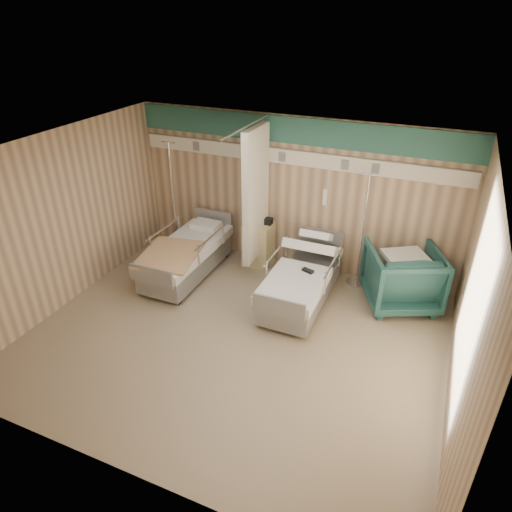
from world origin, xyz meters
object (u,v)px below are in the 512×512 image
Objects in this scene: bed_right at (301,286)px; iv_stand_left at (176,230)px; iv_stand_right at (359,263)px; bedside_cabinet at (259,244)px; bed_left at (187,260)px; visitor_armchair at (402,277)px.

bed_right is 2.96m from iv_stand_left.
bed_right is 0.96× the size of iv_stand_left.
iv_stand_left reaches higher than bed_right.
bed_right is at bearing -127.87° from iv_stand_right.
iv_stand_left is (-1.72, -0.16, 0.03)m from bedside_cabinet.
bedside_cabinet is at bearing 40.60° from bed_left.
iv_stand_right reaches higher than bedside_cabinet.
iv_stand_left is (-2.87, 0.74, 0.14)m from bed_right.
iv_stand_left reaches higher than iv_stand_right.
bed_right and bed_left have the same top height.
iv_stand_left is (-4.38, 0.14, -0.06)m from visitor_armchair.
iv_stand_left is at bearing -174.75° from bedside_cabinet.
iv_stand_right reaches higher than bed_right.
iv_stand_left is at bearing 131.88° from bed_left.
bed_right is 2.54× the size of bedside_cabinet.
bedside_cabinet is 2.69m from visitor_armchair.
visitor_armchair is at bearing -1.86° from iv_stand_left.
iv_stand_right is (-0.77, 0.36, -0.10)m from visitor_armchair.
iv_stand_left is (-3.61, -0.21, 0.04)m from iv_stand_right.
visitor_armchair is (2.67, -0.30, 0.09)m from bedside_cabinet.
bed_right is at bearing -14.52° from iv_stand_left.
visitor_armchair is 0.56× the size of iv_stand_right.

